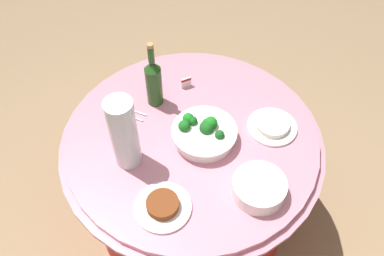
{
  "coord_description": "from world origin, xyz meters",
  "views": [
    {
      "loc": [
        -0.12,
        1.09,
        2.12
      ],
      "look_at": [
        0.0,
        0.0,
        0.79
      ],
      "focal_mm": 37.87,
      "sensor_mm": 36.0,
      "label": 1
    }
  ],
  "objects": [
    {
      "name": "decorative_fruit_vase",
      "position": [
        0.25,
        0.15,
        0.89
      ],
      "size": [
        0.11,
        0.11,
        0.34
      ],
      "color": "silver",
      "rests_on": "buffet_table"
    },
    {
      "name": "serving_tongs",
      "position": [
        0.31,
        -0.1,
        0.74
      ],
      "size": [
        0.17,
        0.09,
        0.01
      ],
      "color": "silver",
      "rests_on": "buffet_table"
    },
    {
      "name": "buffet_table",
      "position": [
        0.0,
        0.0,
        0.38
      ],
      "size": [
        1.16,
        1.16,
        0.74
      ],
      "color": "maroon",
      "rests_on": "ground_plane"
    },
    {
      "name": "food_plate_stir_fry",
      "position": [
        0.07,
        0.36,
        0.76
      ],
      "size": [
        0.22,
        0.22,
        0.04
      ],
      "color": "white",
      "rests_on": "buffet_table"
    },
    {
      "name": "wine_bottle",
      "position": [
        0.19,
        -0.18,
        0.87
      ],
      "size": [
        0.07,
        0.07,
        0.34
      ],
      "color": "#224F1C",
      "rests_on": "buffet_table"
    },
    {
      "name": "plate_stack",
      "position": [
        -0.29,
        0.26,
        0.78
      ],
      "size": [
        0.21,
        0.21,
        0.07
      ],
      "color": "white",
      "rests_on": "buffet_table"
    },
    {
      "name": "food_plate_rice",
      "position": [
        -0.35,
        -0.08,
        0.75
      ],
      "size": [
        0.22,
        0.22,
        0.04
      ],
      "color": "white",
      "rests_on": "buffet_table"
    },
    {
      "name": "label_placard_front",
      "position": [
        0.06,
        -0.3,
        0.77
      ],
      "size": [
        0.05,
        0.03,
        0.05
      ],
      "color": "white",
      "rests_on": "buffet_table"
    },
    {
      "name": "broccoli_bowl",
      "position": [
        -0.05,
        0.01,
        0.78
      ],
      "size": [
        0.28,
        0.28,
        0.11
      ],
      "color": "white",
      "rests_on": "buffet_table"
    },
    {
      "name": "ground_plane",
      "position": [
        0.0,
        0.0,
        0.0
      ],
      "size": [
        6.0,
        6.0,
        0.0
      ],
      "primitive_type": "plane",
      "color": "#9E7F5B"
    }
  ]
}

